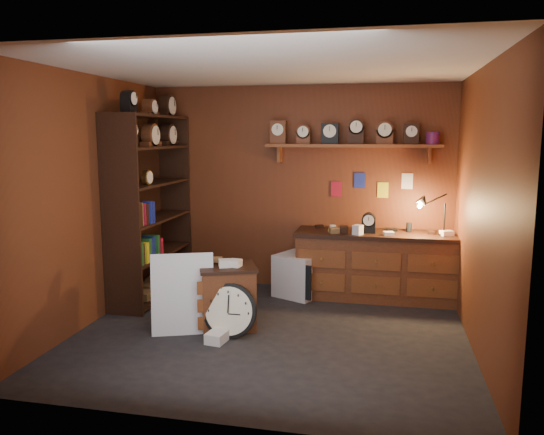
% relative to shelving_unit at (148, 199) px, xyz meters
% --- Properties ---
extents(floor, '(4.00, 4.00, 0.00)m').
position_rel_shelving_unit_xyz_m(floor, '(1.79, -0.98, -1.25)').
color(floor, black).
rests_on(floor, ground).
extents(room_shell, '(4.02, 3.62, 2.71)m').
position_rel_shelving_unit_xyz_m(room_shell, '(1.84, -0.87, 0.47)').
color(room_shell, brown).
rests_on(room_shell, ground).
extents(shelving_unit, '(0.47, 1.60, 2.58)m').
position_rel_shelving_unit_xyz_m(shelving_unit, '(0.00, 0.00, 0.00)').
color(shelving_unit, black).
rests_on(shelving_unit, ground).
extents(workbench, '(2.04, 0.66, 1.36)m').
position_rel_shelving_unit_xyz_m(workbench, '(2.84, 0.49, -0.78)').
color(workbench, brown).
rests_on(workbench, ground).
extents(low_cabinet, '(0.74, 0.69, 0.77)m').
position_rel_shelving_unit_xyz_m(low_cabinet, '(1.30, -0.89, -0.88)').
color(low_cabinet, brown).
rests_on(low_cabinet, ground).
extents(big_round_clock, '(0.56, 0.18, 0.56)m').
position_rel_shelving_unit_xyz_m(big_round_clock, '(1.40, -1.15, -0.98)').
color(big_round_clock, black).
rests_on(big_round_clock, ground).
extents(white_panel, '(0.67, 0.39, 0.85)m').
position_rel_shelving_unit_xyz_m(white_panel, '(0.89, -1.14, -1.25)').
color(white_panel, silver).
rests_on(white_panel, ground).
extents(mini_fridge, '(0.69, 0.72, 0.54)m').
position_rel_shelving_unit_xyz_m(mini_fridge, '(1.87, 0.39, -0.98)').
color(mini_fridge, silver).
rests_on(mini_fridge, ground).
extents(floor_box_a, '(0.28, 0.26, 0.15)m').
position_rel_shelving_unit_xyz_m(floor_box_a, '(1.16, -0.07, -1.18)').
color(floor_box_a, brown).
rests_on(floor_box_a, ground).
extents(floor_box_b, '(0.21, 0.24, 0.11)m').
position_rel_shelving_unit_xyz_m(floor_box_b, '(1.31, -1.33, -1.20)').
color(floor_box_b, white).
rests_on(floor_box_b, ground).
extents(floor_box_c, '(0.28, 0.24, 0.20)m').
position_rel_shelving_unit_xyz_m(floor_box_c, '(0.44, -0.29, -1.15)').
color(floor_box_c, brown).
rests_on(floor_box_c, ground).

